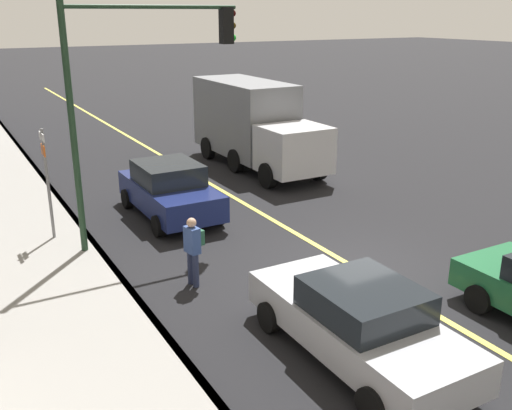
# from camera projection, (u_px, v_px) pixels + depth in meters

# --- Properties ---
(ground) EXTENTS (200.00, 200.00, 0.00)m
(ground) POSITION_uv_depth(u_px,v_px,m) (358.00, 270.00, 13.75)
(ground) COLOR black
(sidewalk_slab) EXTENTS (80.00, 3.72, 0.15)m
(sidewalk_slab) POSITION_uv_depth(u_px,v_px,m) (59.00, 345.00, 10.50)
(sidewalk_slab) COLOR gray
(sidewalk_slab) RESTS_ON ground
(curb_edge) EXTENTS (80.00, 0.16, 0.15)m
(curb_edge) POSITION_uv_depth(u_px,v_px,m) (152.00, 320.00, 11.33)
(curb_edge) COLOR slate
(curb_edge) RESTS_ON ground
(lane_stripe_center) EXTENTS (80.00, 0.16, 0.01)m
(lane_stripe_center) POSITION_uv_depth(u_px,v_px,m) (358.00, 269.00, 13.75)
(lane_stripe_center) COLOR #D8CC4C
(lane_stripe_center) RESTS_ON ground
(car_silver) EXTENTS (4.57, 1.99, 1.46)m
(car_silver) POSITION_uv_depth(u_px,v_px,m) (358.00, 321.00, 10.01)
(car_silver) COLOR #A8AAB2
(car_silver) RESTS_ON ground
(car_navy) EXTENTS (4.23, 2.03, 1.63)m
(car_navy) POSITION_uv_depth(u_px,v_px,m) (170.00, 190.00, 17.13)
(car_navy) COLOR navy
(car_navy) RESTS_ON ground
(truck_gray) EXTENTS (7.21, 2.40, 3.28)m
(truck_gray) POSITION_uv_depth(u_px,v_px,m) (253.00, 123.00, 22.55)
(truck_gray) COLOR silver
(truck_gray) RESTS_ON ground
(pedestrian_with_backpack) EXTENTS (0.41, 0.41, 1.60)m
(pedestrian_with_backpack) POSITION_uv_depth(u_px,v_px,m) (193.00, 247.00, 12.69)
(pedestrian_with_backpack) COLOR #262D4C
(pedestrian_with_backpack) RESTS_ON ground
(traffic_light_mast) EXTENTS (0.28, 4.43, 6.26)m
(traffic_light_mast) POSITION_uv_depth(u_px,v_px,m) (136.00, 79.00, 13.95)
(traffic_light_mast) COLOR #1E3823
(traffic_light_mast) RESTS_ON ground
(street_sign_post) EXTENTS (0.60, 0.08, 3.07)m
(street_sign_post) POSITION_uv_depth(u_px,v_px,m) (47.00, 178.00, 14.81)
(street_sign_post) COLOR slate
(street_sign_post) RESTS_ON ground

